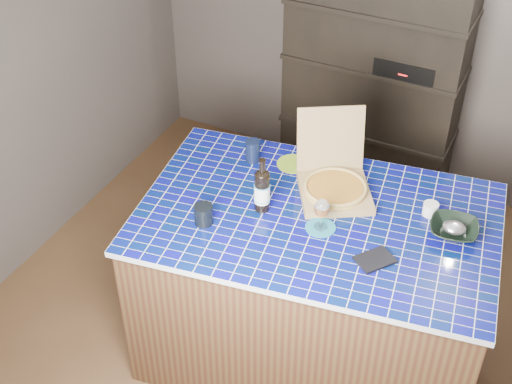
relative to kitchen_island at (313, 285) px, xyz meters
The scene contains 14 objects.
room 0.80m from the kitchen_island, 158.93° to the left, with size 3.50×3.50×3.50m.
shelving_unit 1.69m from the kitchen_island, 98.53° to the left, with size 1.20×0.41×1.80m.
kitchen_island is the anchor object (origin of this frame).
pizza_box 0.59m from the kitchen_island, 88.58° to the left, with size 0.54×0.56×0.39m.
mead_bottle 0.69m from the kitchen_island, 165.51° to the right, with size 0.08×0.08×0.31m.
teal_trivet 0.51m from the kitchen_island, 59.15° to the right, with size 0.15×0.15×0.01m, color #1A6E8A.
wine_glass 0.63m from the kitchen_island, 59.15° to the right, with size 0.08×0.08×0.17m.
tumbler 0.80m from the kitchen_island, 148.72° to the right, with size 0.10×0.10×0.11m, color black.
dvd_case 0.65m from the kitchen_island, 26.82° to the right, with size 0.12×0.18×0.01m, color black.
bowl 0.86m from the kitchen_island, 14.48° to the left, with size 0.24×0.24×0.06m, color black.
foil_contents 0.86m from the kitchen_island, 14.48° to the left, with size 0.12×0.10×0.06m, color silver.
white_jar 0.78m from the kitchen_island, 27.67° to the left, with size 0.08×0.08×0.07m, color silver.
navy_cup 0.82m from the kitchen_island, 150.41° to the left, with size 0.08×0.08×0.13m, color black.
green_trivet 0.68m from the kitchen_island, 129.41° to the left, with size 0.18×0.18×0.01m, color #82B326.
Camera 1 is at (1.19, -2.73, 3.34)m, focal length 50.00 mm.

